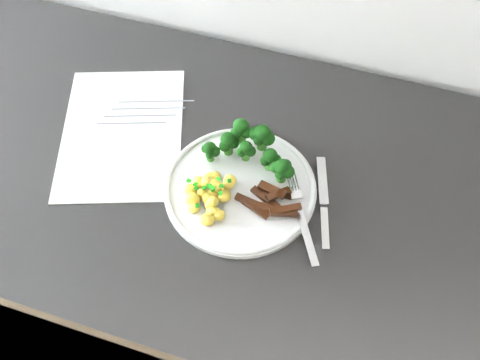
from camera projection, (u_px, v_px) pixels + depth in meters
The scene contains 8 objects.
counter at pixel (241, 291), 1.28m from camera, with size 2.46×0.62×0.92m.
recipe_paper at pixel (122, 132), 0.95m from camera, with size 0.29×0.35×0.00m.
plate at pixel (240, 188), 0.88m from camera, with size 0.25×0.25×0.01m.
broccoli at pixel (253, 147), 0.88m from camera, with size 0.16×0.09×0.06m.
potatoes at pixel (210, 195), 0.86m from camera, with size 0.08×0.10×0.04m.
beef_strips at pixel (271, 202), 0.85m from camera, with size 0.11×0.06×0.02m.
fork at pixel (302, 219), 0.83m from camera, with size 0.09×0.16×0.02m.
knife at pixel (324, 213), 0.85m from camera, with size 0.06×0.17×0.02m.
Camera 1 is at (0.29, 1.19, 1.66)m, focal length 40.50 mm.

